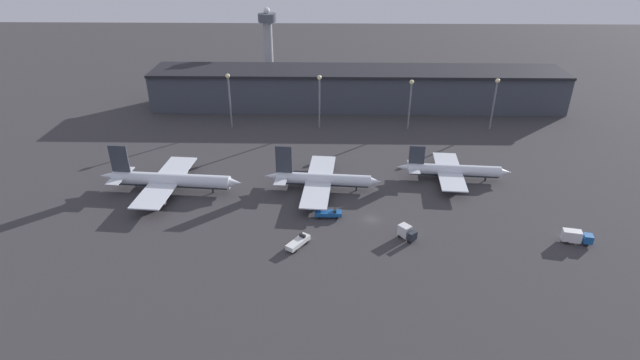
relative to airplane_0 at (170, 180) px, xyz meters
name	(u,v)px	position (x,y,z in m)	size (l,w,h in m)	color
ground	(371,219)	(62.28, -15.62, -3.74)	(600.00, 600.00, 0.00)	#383538
terminal_building	(357,88)	(62.28, 81.16, 4.89)	(182.56, 23.86, 17.16)	#3D424C
airplane_0	(170,180)	(0.00, 0.00, 0.00)	(45.92, 35.31, 14.96)	silver
airplane_1	(322,180)	(47.75, 2.21, -0.40)	(37.34, 36.16, 14.33)	silver
airplane_2	(453,171)	(90.60, 9.68, -0.51)	(37.16, 28.54, 11.45)	silver
service_vehicle_0	(328,213)	(50.00, -14.81, -2.45)	(7.78, 2.66, 2.71)	#195199
service_vehicle_1	(298,242)	(42.13, -29.44, -2.41)	(6.39, 7.72, 2.80)	white
service_vehicle_2	(576,237)	(115.52, -26.34, -1.69)	(7.86, 3.92, 3.71)	#195199
service_vehicle_3	(407,232)	(71.02, -25.18, -1.69)	(5.16, 5.37, 3.78)	#282D38
lamp_post_0	(229,93)	(9.81, 54.36, 10.79)	(1.80, 1.80, 22.53)	slate
lamp_post_1	(319,94)	(45.91, 54.36, 10.55)	(1.80, 1.80, 22.10)	slate
lamp_post_2	(410,97)	(82.19, 54.36, 9.65)	(1.80, 1.80, 20.50)	slate
lamp_post_3	(495,97)	(115.60, 54.36, 10.06)	(1.80, 1.80, 21.22)	slate
control_tower	(268,40)	(18.75, 116.88, 18.45)	(9.00, 9.00, 37.90)	#99999E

